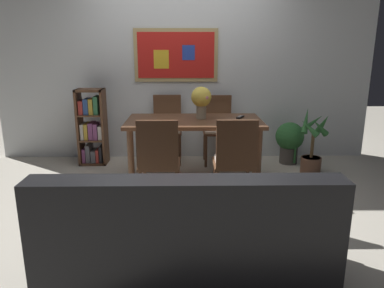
{
  "coord_description": "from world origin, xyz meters",
  "views": [
    {
      "loc": [
        0.03,
        -3.66,
        1.55
      ],
      "look_at": [
        0.08,
        -0.3,
        0.65
      ],
      "focal_mm": 34.14,
      "sensor_mm": 36.0,
      "label": 1
    }
  ],
  "objects_px": {
    "leather_couch": "(186,241)",
    "potted_palm": "(312,149)",
    "dining_chair_near_left": "(159,157)",
    "dining_chair_far_right": "(218,124)",
    "dining_chair_far_left": "(167,123)",
    "potted_ivy": "(289,140)",
    "dining_table": "(194,128)",
    "flower_vase": "(201,99)",
    "dining_chair_near_right": "(235,156)",
    "tv_remote": "(240,117)",
    "bookshelf": "(92,129)"
  },
  "relations": [
    {
      "from": "leather_couch",
      "to": "potted_palm",
      "type": "bearing_deg",
      "value": 54.51
    },
    {
      "from": "dining_chair_near_left",
      "to": "dining_chair_far_right",
      "type": "xyz_separation_m",
      "value": [
        0.69,
        1.54,
        0.0
      ]
    },
    {
      "from": "dining_chair_far_left",
      "to": "potted_ivy",
      "type": "xyz_separation_m",
      "value": [
        1.66,
        -0.13,
        -0.21
      ]
    },
    {
      "from": "dining_table",
      "to": "flower_vase",
      "type": "height_order",
      "value": "flower_vase"
    },
    {
      "from": "dining_chair_near_right",
      "to": "dining_chair_near_left",
      "type": "xyz_separation_m",
      "value": [
        -0.73,
        -0.0,
        0.0
      ]
    },
    {
      "from": "dining_chair_near_right",
      "to": "dining_chair_far_right",
      "type": "height_order",
      "value": "same"
    },
    {
      "from": "dining_chair_far_right",
      "to": "tv_remote",
      "type": "xyz_separation_m",
      "value": [
        0.21,
        -0.66,
        0.21
      ]
    },
    {
      "from": "dining_chair_near_left",
      "to": "potted_ivy",
      "type": "relative_size",
      "value": 1.53
    },
    {
      "from": "bookshelf",
      "to": "flower_vase",
      "type": "relative_size",
      "value": 2.75
    },
    {
      "from": "dining_table",
      "to": "potted_palm",
      "type": "height_order",
      "value": "potted_palm"
    },
    {
      "from": "dining_table",
      "to": "dining_chair_far_left",
      "type": "relative_size",
      "value": 1.7
    },
    {
      "from": "dining_chair_near_left",
      "to": "leather_couch",
      "type": "relative_size",
      "value": 0.51
    },
    {
      "from": "dining_table",
      "to": "dining_chair_near_left",
      "type": "height_order",
      "value": "dining_chair_near_left"
    },
    {
      "from": "dining_chair_far_left",
      "to": "dining_chair_near_left",
      "type": "bearing_deg",
      "value": -89.97
    },
    {
      "from": "bookshelf",
      "to": "tv_remote",
      "type": "xyz_separation_m",
      "value": [
        1.9,
        -0.6,
        0.27
      ]
    },
    {
      "from": "dining_chair_far_right",
      "to": "potted_ivy",
      "type": "xyz_separation_m",
      "value": [
        0.97,
        -0.09,
        -0.21
      ]
    },
    {
      "from": "dining_chair_near_right",
      "to": "leather_couch",
      "type": "height_order",
      "value": "dining_chair_near_right"
    },
    {
      "from": "dining_chair_far_right",
      "to": "flower_vase",
      "type": "bearing_deg",
      "value": -110.43
    },
    {
      "from": "bookshelf",
      "to": "potted_palm",
      "type": "bearing_deg",
      "value": -8.93
    },
    {
      "from": "tv_remote",
      "to": "dining_chair_near_right",
      "type": "bearing_deg",
      "value": -100.84
    },
    {
      "from": "dining_table",
      "to": "dining_chair_near_left",
      "type": "xyz_separation_m",
      "value": [
        -0.35,
        -0.79,
        -0.1
      ]
    },
    {
      "from": "leather_couch",
      "to": "tv_remote",
      "type": "height_order",
      "value": "leather_couch"
    },
    {
      "from": "dining_table",
      "to": "dining_chair_far_right",
      "type": "bearing_deg",
      "value": 65.9
    },
    {
      "from": "dining_table",
      "to": "flower_vase",
      "type": "xyz_separation_m",
      "value": [
        0.08,
        0.07,
        0.33
      ]
    },
    {
      "from": "potted_ivy",
      "to": "dining_chair_far_right",
      "type": "bearing_deg",
      "value": 174.78
    },
    {
      "from": "dining_chair_near_left",
      "to": "potted_ivy",
      "type": "height_order",
      "value": "dining_chair_near_left"
    },
    {
      "from": "dining_chair_near_right",
      "to": "dining_chair_far_right",
      "type": "xyz_separation_m",
      "value": [
        -0.04,
        1.54,
        0.0
      ]
    },
    {
      "from": "potted_ivy",
      "to": "bookshelf",
      "type": "bearing_deg",
      "value": 179.29
    },
    {
      "from": "dining_table",
      "to": "leather_couch",
      "type": "xyz_separation_m",
      "value": [
        -0.1,
        -1.96,
        -0.33
      ]
    },
    {
      "from": "dining_chair_near_right",
      "to": "leather_couch",
      "type": "relative_size",
      "value": 0.51
    },
    {
      "from": "dining_chair_far_right",
      "to": "dining_chair_near_left",
      "type": "bearing_deg",
      "value": -114.11
    },
    {
      "from": "leather_couch",
      "to": "potted_palm",
      "type": "height_order",
      "value": "leather_couch"
    },
    {
      "from": "dining_chair_far_left",
      "to": "potted_palm",
      "type": "xyz_separation_m",
      "value": [
        1.83,
        -0.55,
        -0.22
      ]
    },
    {
      "from": "flower_vase",
      "to": "tv_remote",
      "type": "xyz_separation_m",
      "value": [
        0.46,
        0.02,
        -0.22
      ]
    },
    {
      "from": "dining_chair_near_right",
      "to": "bookshelf",
      "type": "distance_m",
      "value": 2.28
    },
    {
      "from": "leather_couch",
      "to": "bookshelf",
      "type": "bearing_deg",
      "value": 115.39
    },
    {
      "from": "dining_chair_far_right",
      "to": "dining_chair_far_left",
      "type": "distance_m",
      "value": 0.69
    },
    {
      "from": "dining_table",
      "to": "bookshelf",
      "type": "height_order",
      "value": "bookshelf"
    },
    {
      "from": "dining_chair_near_left",
      "to": "dining_chair_far_right",
      "type": "distance_m",
      "value": 1.69
    },
    {
      "from": "leather_couch",
      "to": "flower_vase",
      "type": "bearing_deg",
      "value": 84.95
    },
    {
      "from": "dining_table",
      "to": "bookshelf",
      "type": "bearing_deg",
      "value": 152.9
    },
    {
      "from": "potted_ivy",
      "to": "tv_remote",
      "type": "bearing_deg",
      "value": -143.33
    },
    {
      "from": "dining_chair_far_right",
      "to": "potted_ivy",
      "type": "relative_size",
      "value": 1.53
    },
    {
      "from": "dining_table",
      "to": "dining_chair_near_right",
      "type": "xyz_separation_m",
      "value": [
        0.37,
        -0.79,
        -0.1
      ]
    },
    {
      "from": "dining_chair_near_left",
      "to": "potted_palm",
      "type": "xyz_separation_m",
      "value": [
        1.83,
        1.04,
        -0.22
      ]
    },
    {
      "from": "dining_chair_near_right",
      "to": "potted_palm",
      "type": "xyz_separation_m",
      "value": [
        1.1,
        1.03,
        -0.22
      ]
    },
    {
      "from": "dining_chair_near_right",
      "to": "potted_palm",
      "type": "bearing_deg",
      "value": 43.13
    },
    {
      "from": "dining_chair_near_left",
      "to": "potted_palm",
      "type": "bearing_deg",
      "value": 29.56
    },
    {
      "from": "potted_palm",
      "to": "tv_remote",
      "type": "xyz_separation_m",
      "value": [
        -0.94,
        -0.16,
        0.43
      ]
    },
    {
      "from": "dining_chair_near_right",
      "to": "potted_ivy",
      "type": "xyz_separation_m",
      "value": [
        0.93,
        1.45,
        -0.21
      ]
    }
  ]
}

